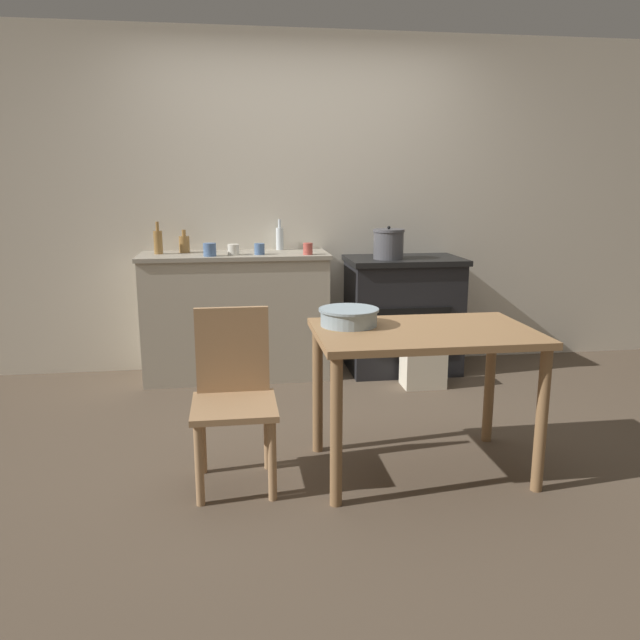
{
  "coord_description": "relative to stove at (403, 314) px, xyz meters",
  "views": [
    {
      "loc": [
        -0.54,
        -3.32,
        1.44
      ],
      "look_at": [
        0.0,
        0.43,
        0.61
      ],
      "focal_mm": 35.0,
      "sensor_mm": 36.0,
      "label": 1
    }
  ],
  "objects": [
    {
      "name": "ground_plane",
      "position": [
        -0.77,
        -1.27,
        -0.44
      ],
      "size": [
        14.0,
        14.0,
        0.0
      ],
      "primitive_type": "plane",
      "color": "brown"
    },
    {
      "name": "wall_back",
      "position": [
        -0.77,
        0.31,
        0.83
      ],
      "size": [
        8.0,
        0.07,
        2.55
      ],
      "color": "beige",
      "rests_on": "ground_plane"
    },
    {
      "name": "counter_cabinet",
      "position": [
        -1.28,
        0.02,
        0.02
      ],
      "size": [
        1.38,
        0.53,
        0.93
      ],
      "color": "#B2A893",
      "rests_on": "ground_plane"
    },
    {
      "name": "stove",
      "position": [
        0.0,
        0.0,
        0.0
      ],
      "size": [
        0.87,
        0.59,
        0.89
      ],
      "color": "black",
      "rests_on": "ground_plane"
    },
    {
      "name": "work_table",
      "position": [
        -0.38,
        -1.72,
        0.18
      ],
      "size": [
        1.07,
        0.69,
        0.74
      ],
      "color": "#997047",
      "rests_on": "ground_plane"
    },
    {
      "name": "chair",
      "position": [
        -1.31,
        -1.7,
        0.01
      ],
      "size": [
        0.4,
        0.4,
        0.85
      ],
      "rotation": [
        0.0,
        0.0,
        0.0
      ],
      "color": "#A87F56",
      "rests_on": "ground_plane"
    },
    {
      "name": "flour_sack",
      "position": [
        0.04,
        -0.43,
        -0.28
      ],
      "size": [
        0.3,
        0.21,
        0.34
      ],
      "primitive_type": "cube",
      "color": "beige",
      "rests_on": "ground_plane"
    },
    {
      "name": "stock_pot",
      "position": [
        -0.14,
        -0.07,
        0.55
      ],
      "size": [
        0.24,
        0.24,
        0.24
      ],
      "color": "#4C4C51",
      "rests_on": "stove"
    },
    {
      "name": "mixing_bowl_large",
      "position": [
        -0.73,
        -1.59,
        0.34
      ],
      "size": [
        0.3,
        0.3,
        0.09
      ],
      "color": "#93A8B2",
      "rests_on": "work_table"
    },
    {
      "name": "bottle_far_left",
      "position": [
        -1.65,
        0.13,
        0.56
      ],
      "size": [
        0.08,
        0.08,
        0.17
      ],
      "color": "olive",
      "rests_on": "counter_cabinet"
    },
    {
      "name": "bottle_left",
      "position": [
        -0.93,
        0.23,
        0.58
      ],
      "size": [
        0.06,
        0.06,
        0.23
      ],
      "color": "silver",
      "rests_on": "counter_cabinet"
    },
    {
      "name": "bottle_mid_left",
      "position": [
        -1.83,
        0.06,
        0.58
      ],
      "size": [
        0.06,
        0.06,
        0.23
      ],
      "color": "olive",
      "rests_on": "counter_cabinet"
    },
    {
      "name": "cup_center_left",
      "position": [
        -1.45,
        -0.14,
        0.54
      ],
      "size": [
        0.09,
        0.09,
        0.09
      ],
      "primitive_type": "cylinder",
      "color": "#4C6B99",
      "rests_on": "counter_cabinet"
    },
    {
      "name": "cup_center",
      "position": [
        -1.1,
        -0.08,
        0.53
      ],
      "size": [
        0.07,
        0.07,
        0.08
      ],
      "primitive_type": "cylinder",
      "color": "#4C6B99",
      "rests_on": "counter_cabinet"
    },
    {
      "name": "cup_center_right",
      "position": [
        -0.76,
        -0.14,
        0.53
      ],
      "size": [
        0.07,
        0.07,
        0.08
      ],
      "primitive_type": "cylinder",
      "color": "#B74C42",
      "rests_on": "counter_cabinet"
    },
    {
      "name": "cup_mid_right",
      "position": [
        -1.29,
        -0.08,
        0.53
      ],
      "size": [
        0.08,
        0.08,
        0.08
      ],
      "primitive_type": "cylinder",
      "color": "silver",
      "rests_on": "counter_cabinet"
    }
  ]
}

